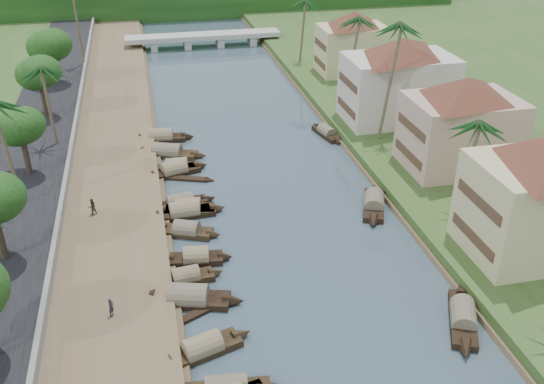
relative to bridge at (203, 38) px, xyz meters
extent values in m
plane|color=#3A4C57|center=(0.00, -72.00, -1.72)|extent=(220.00, 220.00, 0.00)
cube|color=brown|center=(-16.00, -52.00, -1.32)|extent=(10.00, 180.00, 0.80)
cube|color=#2F5221|center=(19.00, -52.00, -1.12)|extent=(16.00, 180.00, 1.20)
cube|color=black|center=(-24.50, -52.00, -1.02)|extent=(8.00, 180.00, 1.40)
cube|color=slate|center=(-20.20, -52.00, -0.37)|extent=(0.40, 180.00, 1.10)
cube|color=#133A0F|center=(0.00, 23.00, 2.28)|extent=(120.00, 4.00, 8.00)
cube|color=#ACABA1|center=(0.00, 0.00, 0.28)|extent=(28.00, 4.00, 0.80)
cube|color=#ACABA1|center=(-9.00, 0.00, -0.82)|extent=(1.20, 3.50, 1.80)
cube|color=#ACABA1|center=(-3.00, 0.00, -0.82)|extent=(1.20, 3.50, 1.80)
cube|color=#ACABA1|center=(3.00, 0.00, -0.82)|extent=(1.20, 3.50, 1.80)
cube|color=#ACABA1|center=(9.00, 0.00, -0.82)|extent=(1.20, 3.50, 1.80)
cube|color=#4D3424|center=(12.95, -74.00, 1.48)|extent=(0.10, 6.40, 0.90)
cube|color=#4D3424|center=(12.95, -74.00, 4.68)|extent=(0.10, 6.40, 0.90)
cube|color=#C89F8E|center=(20.00, -58.00, 3.23)|extent=(11.00, 8.00, 7.50)
pyramid|color=brown|center=(20.00, -58.00, 8.08)|extent=(14.11, 14.11, 2.20)
cube|color=#4D3424|center=(14.45, -58.00, 1.35)|extent=(0.10, 6.40, 0.90)
cube|color=#4D3424|center=(14.45, -58.00, 4.35)|extent=(0.10, 6.40, 0.90)
cube|color=beige|center=(19.00, -44.00, 3.48)|extent=(13.00, 8.00, 8.00)
pyramid|color=brown|center=(19.00, -44.00, 8.58)|extent=(15.59, 15.59, 2.20)
cube|color=#4D3424|center=(12.45, -44.00, 1.48)|extent=(0.10, 6.40, 0.90)
cube|color=#4D3424|center=(12.45, -44.00, 4.68)|extent=(0.10, 6.40, 0.90)
cube|color=#C6C085|center=(20.00, -24.00, 2.98)|extent=(10.00, 7.00, 7.00)
pyramid|color=brown|center=(20.00, -24.00, 7.58)|extent=(12.62, 12.62, 2.20)
cube|color=#4D3424|center=(14.95, -24.00, 1.23)|extent=(0.10, 5.60, 0.90)
cube|color=#4D3424|center=(14.95, -24.00, 4.03)|extent=(0.10, 5.60, 0.90)
cube|color=black|center=(-9.51, -79.08, -1.52)|extent=(5.75, 3.34, 0.70)
cone|color=black|center=(-6.61, -78.14, -1.44)|extent=(1.98, 1.96, 1.72)
cone|color=black|center=(-12.41, -80.03, -1.44)|extent=(1.98, 1.96, 1.72)
cylinder|color=#7E7250|center=(-9.51, -79.08, -1.14)|extent=(4.54, 3.00, 1.78)
cube|color=black|center=(-9.90, -73.39, -1.52)|extent=(6.57, 3.65, 0.70)
cone|color=black|center=(-6.56, -74.35, -1.44)|extent=(2.23, 2.23, 2.00)
cone|color=black|center=(-13.24, -72.43, -1.44)|extent=(2.23, 2.23, 2.00)
cylinder|color=#6C6251|center=(-9.90, -73.39, -1.14)|extent=(5.17, 3.32, 2.08)
cube|color=black|center=(-9.85, -70.72, -1.52)|extent=(4.63, 2.04, 0.70)
cone|color=black|center=(-7.38, -70.43, -1.44)|extent=(1.45, 1.51, 1.51)
cone|color=black|center=(-12.33, -71.02, -1.44)|extent=(1.45, 1.51, 1.51)
cylinder|color=#7E7250|center=(-9.85, -70.72, -1.14)|extent=(3.59, 1.98, 1.58)
cube|color=black|center=(-8.74, -68.13, -1.52)|extent=(4.61, 2.23, 0.70)
cone|color=black|center=(-6.29, -68.42, -1.44)|extent=(1.49, 1.69, 1.68)
cone|color=black|center=(-11.19, -67.84, -1.44)|extent=(1.49, 1.69, 1.68)
cylinder|color=#7E7250|center=(-8.74, -68.13, -1.14)|extent=(3.58, 2.17, 1.78)
cube|color=black|center=(-9.13, -63.69, -1.52)|extent=(4.91, 3.32, 0.70)
cone|color=black|center=(-6.76, -64.69, -1.44)|extent=(1.83, 1.90, 1.64)
cone|color=black|center=(-11.50, -62.69, -1.44)|extent=(1.83, 1.90, 1.64)
cylinder|color=#6C6251|center=(-9.13, -63.69, -1.14)|extent=(3.93, 2.96, 1.72)
cube|color=black|center=(-9.02, -60.30, -1.52)|extent=(5.90, 2.16, 0.70)
cone|color=black|center=(-5.80, -60.12, -1.44)|extent=(1.76, 1.74, 1.83)
cone|color=black|center=(-12.24, -60.49, -1.44)|extent=(1.76, 1.74, 1.83)
cylinder|color=#7E7250|center=(-9.02, -60.30, -1.14)|extent=(4.53, 2.15, 1.90)
cube|color=black|center=(-8.63, -59.78, -1.52)|extent=(5.25, 2.55, 0.70)
cone|color=black|center=(-5.85, -60.16, -1.44)|extent=(1.70, 1.88, 1.85)
cone|color=black|center=(-11.40, -59.39, -1.44)|extent=(1.70, 1.88, 1.85)
cylinder|color=#7E7250|center=(-8.63, -59.78, -1.14)|extent=(4.08, 2.46, 1.95)
cube|color=black|center=(-9.26, -58.48, -1.52)|extent=(5.45, 2.40, 0.70)
cone|color=black|center=(-6.37, -58.00, -1.44)|extent=(1.71, 1.64, 1.58)
cone|color=black|center=(-12.15, -58.95, -1.44)|extent=(1.71, 1.64, 1.58)
cylinder|color=#6C6251|center=(-9.26, -58.48, -1.14)|extent=(4.23, 2.26, 1.63)
cube|color=black|center=(-8.94, -50.22, -1.52)|extent=(4.94, 1.65, 0.70)
cone|color=black|center=(-6.20, -50.24, -1.44)|extent=(1.43, 1.46, 1.61)
cone|color=black|center=(-11.69, -50.21, -1.44)|extent=(1.43, 1.46, 1.61)
cylinder|color=#7E7250|center=(-8.94, -50.22, -1.14)|extent=(3.78, 1.70, 1.68)
cube|color=black|center=(-9.29, -51.22, -1.52)|extent=(5.78, 3.30, 0.70)
cone|color=black|center=(-6.36, -50.39, -1.44)|extent=(1.99, 2.06, 1.86)
cone|color=black|center=(-12.22, -52.04, -1.44)|extent=(1.99, 2.06, 1.86)
cylinder|color=#7E7250|center=(-9.29, -51.22, -1.14)|extent=(4.56, 3.02, 1.95)
cube|color=black|center=(-9.70, -46.33, -1.52)|extent=(7.00, 4.22, 0.70)
cone|color=black|center=(-6.19, -47.70, -1.44)|extent=(2.40, 2.28, 1.92)
cone|color=black|center=(-13.20, -44.96, -1.44)|extent=(2.40, 2.28, 1.92)
cylinder|color=#6C6251|center=(-9.70, -46.33, -1.14)|extent=(5.54, 3.71, 1.96)
cube|color=black|center=(-10.11, -41.68, -1.52)|extent=(5.98, 2.47, 0.70)
cone|color=black|center=(-6.89, -42.01, -1.44)|extent=(1.84, 1.86, 1.89)
cone|color=black|center=(-13.32, -41.35, -1.44)|extent=(1.84, 1.86, 1.89)
cylinder|color=#7E7250|center=(-10.11, -41.68, -1.14)|extent=(4.62, 2.41, 1.97)
cube|color=black|center=(9.41, -79.96, -1.52)|extent=(4.23, 6.45, 0.70)
cone|color=black|center=(10.86, -76.79, -1.44)|extent=(2.20, 2.28, 1.81)
cone|color=black|center=(7.96, -83.13, -1.44)|extent=(2.20, 2.28, 1.81)
cylinder|color=#6C6251|center=(9.41, -79.96, -1.14)|extent=(3.68, 5.13, 1.85)
cube|color=black|center=(9.12, -62.71, -1.52)|extent=(4.03, 6.37, 0.70)
cone|color=black|center=(10.37, -59.57, -1.44)|extent=(2.26, 2.27, 1.93)
cone|color=black|center=(7.88, -65.86, -1.44)|extent=(2.26, 2.27, 1.93)
cylinder|color=#6C6251|center=(9.12, -62.71, -1.14)|extent=(3.58, 5.06, 2.01)
cube|color=black|center=(9.86, -44.65, -1.52)|extent=(2.57, 5.34, 0.70)
cone|color=black|center=(9.23, -41.86, -1.44)|extent=(1.61, 1.71, 1.49)
cone|color=black|center=(10.49, -47.44, -1.44)|extent=(1.61, 1.71, 1.49)
cylinder|color=#6C6251|center=(9.86, -44.65, -1.14)|extent=(2.36, 4.17, 1.53)
cube|color=black|center=(-9.78, -75.15, -1.62)|extent=(3.23, 2.08, 0.35)
cone|color=black|center=(-8.14, -74.34, -1.62)|extent=(1.05, 1.01, 0.72)
cone|color=black|center=(-11.42, -75.96, -1.62)|extent=(1.05, 1.01, 0.72)
cube|color=black|center=(-7.95, -52.84, -1.62)|extent=(4.30, 2.27, 0.35)
cone|color=black|center=(-5.70, -53.67, -1.62)|extent=(1.30, 1.17, 0.85)
cone|color=black|center=(-10.20, -52.01, -1.62)|extent=(1.30, 1.17, 0.85)
cylinder|color=brown|center=(16.00, -66.31, 3.74)|extent=(1.52, 0.36, 8.49)
sphere|color=#164418|center=(16.00, -66.31, 7.83)|extent=(3.20, 3.20, 3.20)
cylinder|color=brown|center=(15.00, -49.47, 6.19)|extent=(1.90, 0.36, 13.37)
sphere|color=#164418|center=(15.00, -49.47, 12.63)|extent=(3.20, 3.20, 3.20)
cylinder|color=brown|center=(16.00, -34.54, 4.86)|extent=(1.61, 0.36, 10.72)
sphere|color=#164418|center=(16.00, -34.54, 10.02)|extent=(3.20, 3.20, 3.20)
cylinder|color=brown|center=(-24.00, -56.82, 4.74)|extent=(1.11, 0.36, 10.12)
cylinder|color=brown|center=(-22.00, -43.16, 4.14)|extent=(0.59, 0.36, 8.94)
sphere|color=#164418|center=(-22.00, -43.16, 8.43)|extent=(3.20, 3.20, 3.20)
cylinder|color=brown|center=(14.00, -16.53, 4.31)|extent=(1.10, 0.36, 9.66)
sphere|color=#164418|center=(14.00, -16.53, 8.94)|extent=(3.20, 3.20, 3.20)
cylinder|color=brown|center=(-20.50, -11.51, 5.74)|extent=(0.55, 0.36, 12.14)
cylinder|color=#443627|center=(-24.00, -66.11, 1.51)|extent=(0.60, 0.60, 3.74)
cylinder|color=#443627|center=(-24.00, -50.47, 1.42)|extent=(0.60, 0.60, 3.56)
ellipsoid|color=#133A0F|center=(-24.00, -50.47, 4.82)|extent=(4.45, 4.45, 3.66)
cylinder|color=#443627|center=(-24.00, -33.58, 1.54)|extent=(0.60, 0.60, 3.81)
ellipsoid|color=#133A0F|center=(-24.00, -33.58, 5.18)|extent=(4.85, 4.85, 3.99)
cylinder|color=#443627|center=(-24.00, -20.25, 1.50)|extent=(0.60, 0.60, 3.73)
ellipsoid|color=#133A0F|center=(-24.00, -20.25, 5.07)|extent=(5.52, 5.52, 4.54)
cylinder|color=#443627|center=(24.00, -40.75, 1.05)|extent=(0.60, 0.60, 3.23)
ellipsoid|color=#133A0F|center=(24.00, -40.75, 4.14)|extent=(4.81, 4.81, 3.96)
imported|color=#27272E|center=(-15.49, -74.64, -0.19)|extent=(0.56, 0.64, 1.46)
imported|color=#302F21|center=(-17.40, -59.48, -0.13)|extent=(0.97, 0.91, 1.59)
camera|label=1|loc=(-11.61, -110.54, 27.73)|focal=40.00mm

